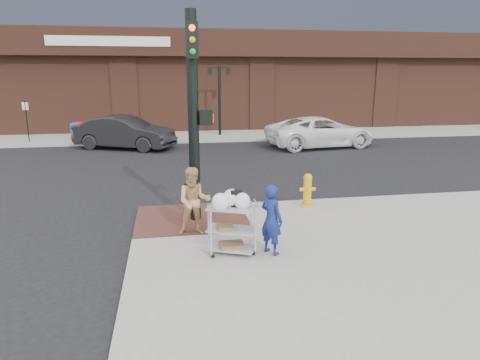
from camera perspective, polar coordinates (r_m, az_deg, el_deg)
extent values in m
plane|color=black|center=(10.25, -2.74, -7.34)|extent=(220.00, 220.00, 0.00)
cube|color=gray|center=(43.82, 8.57, 9.07)|extent=(65.00, 36.00, 0.15)
cube|color=#4B2623|center=(10.99, -6.45, -5.05)|extent=(2.80, 2.40, 0.01)
cylinder|color=black|center=(25.72, -2.74, 10.48)|extent=(0.16, 0.16, 4.00)
cube|color=black|center=(25.68, -2.79, 14.71)|extent=(1.20, 0.06, 0.06)
cube|color=black|center=(25.61, -4.05, 14.25)|extent=(0.22, 0.22, 0.35)
cube|color=black|center=(25.75, -1.53, 14.28)|extent=(0.22, 0.22, 0.35)
cylinder|color=black|center=(25.69, -26.54, 7.01)|extent=(0.05, 0.05, 2.20)
cylinder|color=black|center=(10.36, -6.24, 7.95)|extent=(0.26, 0.26, 5.00)
cube|color=black|center=(10.38, -4.57, 8.28)|extent=(0.32, 0.28, 0.34)
cube|color=#FF260C|center=(10.39, -3.69, 8.30)|extent=(0.02, 0.18, 0.22)
cube|color=black|center=(10.05, -6.41, 18.04)|extent=(0.28, 0.18, 0.80)
imported|color=navy|center=(8.66, 4.21, -5.24)|extent=(0.59, 0.63, 1.45)
imported|color=tan|center=(9.68, -6.14, -2.86)|extent=(0.78, 0.62, 1.57)
imported|color=black|center=(22.48, -15.13, 6.12)|extent=(5.32, 3.67, 1.66)
imported|color=white|center=(22.70, 10.71, 6.32)|extent=(5.97, 3.35, 1.58)
cube|color=#9D9DA2|center=(8.58, -1.15, -3.76)|extent=(1.08, 0.86, 0.03)
cube|color=#9D9DA2|center=(8.73, -1.14, -6.59)|extent=(1.08, 0.86, 0.03)
cube|color=#9D9DA2|center=(8.88, -1.12, -8.95)|extent=(1.08, 0.86, 0.03)
cube|color=black|center=(8.60, -0.51, -2.54)|extent=(0.23, 0.15, 0.34)
cube|color=brown|center=(8.70, -1.97, -6.32)|extent=(0.32, 0.36, 0.08)
cube|color=brown|center=(8.86, -1.12, -8.64)|extent=(0.49, 0.38, 0.07)
cylinder|color=orange|center=(11.99, 8.90, -3.31)|extent=(0.31, 0.31, 0.09)
cylinder|color=orange|center=(11.88, 8.97, -1.48)|extent=(0.22, 0.22, 0.68)
sphere|color=orange|center=(11.79, 9.04, 0.28)|extent=(0.24, 0.24, 0.24)
cylinder|color=orange|center=(11.87, 8.98, -1.22)|extent=(0.44, 0.10, 0.10)
cube|color=red|center=(25.37, -20.63, 6.13)|extent=(0.49, 0.46, 0.99)
cube|color=yellow|center=(24.78, -19.39, 6.07)|extent=(0.51, 0.48, 0.99)
cube|color=#1A49AC|center=(25.46, -21.07, 6.07)|extent=(0.47, 0.44, 0.95)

